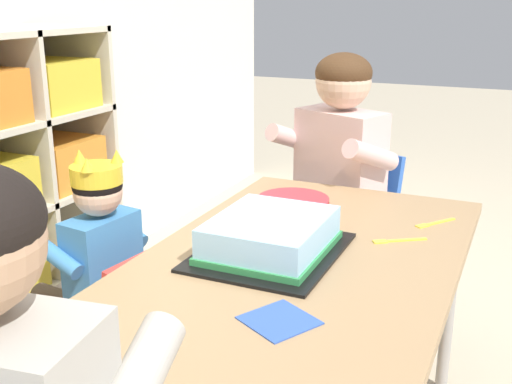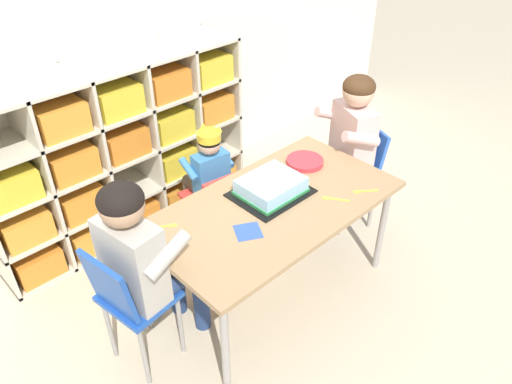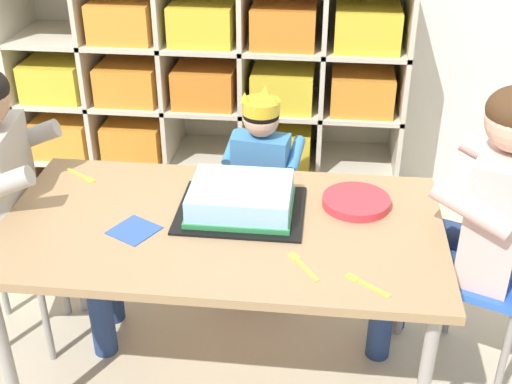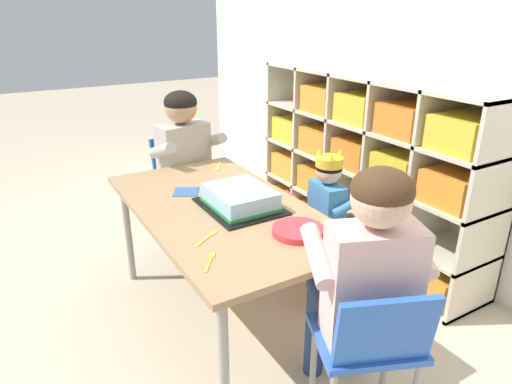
{
  "view_description": "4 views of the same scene",
  "coord_description": "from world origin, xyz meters",
  "px_view_note": "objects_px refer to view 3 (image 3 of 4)",
  "views": [
    {
      "loc": [
        -1.24,
        -0.47,
        1.22
      ],
      "look_at": [
        0.08,
        0.12,
        0.77
      ],
      "focal_mm": 44.08,
      "sensor_mm": 36.0,
      "label": 1
    },
    {
      "loc": [
        -1.47,
        -1.4,
        2.14
      ],
      "look_at": [
        -0.05,
        0.08,
        0.68
      ],
      "focal_mm": 34.83,
      "sensor_mm": 36.0,
      "label": 2
    },
    {
      "loc": [
        0.29,
        -1.67,
        1.71
      ],
      "look_at": [
        0.09,
        0.1,
        0.68
      ],
      "focal_mm": 47.03,
      "sensor_mm": 36.0,
      "label": 3
    },
    {
      "loc": [
        1.73,
        -0.83,
        1.48
      ],
      "look_at": [
        0.07,
        0.15,
        0.69
      ],
      "focal_mm": 31.71,
      "sensor_mm": 36.0,
      "label": 4
    }
  ],
  "objects_px": {
    "guest_at_table_side": "(479,206)",
    "fork_near_child_seat": "(82,176)",
    "activity_table": "(222,237)",
    "child_with_crown": "(264,163)",
    "fork_scattered_mid_table": "(302,265)",
    "paper_plate_stack": "(356,202)",
    "adult_helper_seated": "(16,184)",
    "classroom_chair_blue": "(258,210)",
    "fork_beside_plate_stack": "(365,284)",
    "classroom_chair_guest_side": "(503,272)",
    "birthday_cake_on_tray": "(241,200)"
  },
  "relations": [
    {
      "from": "classroom_chair_guest_side",
      "to": "child_with_crown",
      "type": "bearing_deg",
      "value": -99.55
    },
    {
      "from": "classroom_chair_blue",
      "to": "fork_scattered_mid_table",
      "type": "height_order",
      "value": "fork_scattered_mid_table"
    },
    {
      "from": "guest_at_table_side",
      "to": "fork_near_child_seat",
      "type": "relative_size",
      "value": 8.19
    },
    {
      "from": "guest_at_table_side",
      "to": "fork_beside_plate_stack",
      "type": "xyz_separation_m",
      "value": [
        -0.36,
        -0.41,
        -0.01
      ]
    },
    {
      "from": "guest_at_table_side",
      "to": "birthday_cake_on_tray",
      "type": "height_order",
      "value": "guest_at_table_side"
    },
    {
      "from": "classroom_chair_guest_side",
      "to": "birthday_cake_on_tray",
      "type": "distance_m",
      "value": 0.87
    },
    {
      "from": "classroom_chair_guest_side",
      "to": "fork_scattered_mid_table",
      "type": "bearing_deg",
      "value": -41.78
    },
    {
      "from": "activity_table",
      "to": "fork_scattered_mid_table",
      "type": "relative_size",
      "value": 10.49
    },
    {
      "from": "birthday_cake_on_tray",
      "to": "fork_near_child_seat",
      "type": "bearing_deg",
      "value": 163.99
    },
    {
      "from": "classroom_chair_blue",
      "to": "paper_plate_stack",
      "type": "relative_size",
      "value": 2.73
    },
    {
      "from": "child_with_crown",
      "to": "paper_plate_stack",
      "type": "bearing_deg",
      "value": 133.41
    },
    {
      "from": "classroom_chair_guest_side",
      "to": "paper_plate_stack",
      "type": "bearing_deg",
      "value": -71.34
    },
    {
      "from": "child_with_crown",
      "to": "fork_near_child_seat",
      "type": "bearing_deg",
      "value": 42.09
    },
    {
      "from": "child_with_crown",
      "to": "adult_helper_seated",
      "type": "height_order",
      "value": "adult_helper_seated"
    },
    {
      "from": "classroom_chair_blue",
      "to": "child_with_crown",
      "type": "height_order",
      "value": "child_with_crown"
    },
    {
      "from": "adult_helper_seated",
      "to": "fork_near_child_seat",
      "type": "xyz_separation_m",
      "value": [
        0.19,
        0.1,
        -0.01
      ]
    },
    {
      "from": "fork_scattered_mid_table",
      "to": "fork_near_child_seat",
      "type": "xyz_separation_m",
      "value": [
        -0.76,
        0.42,
        0.0
      ]
    },
    {
      "from": "paper_plate_stack",
      "to": "fork_scattered_mid_table",
      "type": "bearing_deg",
      "value": -114.18
    },
    {
      "from": "adult_helper_seated",
      "to": "guest_at_table_side",
      "type": "height_order",
      "value": "guest_at_table_side"
    },
    {
      "from": "fork_near_child_seat",
      "to": "adult_helper_seated",
      "type": "bearing_deg",
      "value": 62.41
    },
    {
      "from": "activity_table",
      "to": "child_with_crown",
      "type": "height_order",
      "value": "child_with_crown"
    },
    {
      "from": "adult_helper_seated",
      "to": "guest_at_table_side",
      "type": "bearing_deg",
      "value": -96.76
    },
    {
      "from": "fork_scattered_mid_table",
      "to": "child_with_crown",
      "type": "bearing_deg",
      "value": 159.52
    },
    {
      "from": "classroom_chair_blue",
      "to": "adult_helper_seated",
      "type": "relative_size",
      "value": 0.56
    },
    {
      "from": "adult_helper_seated",
      "to": "classroom_chair_guest_side",
      "type": "distance_m",
      "value": 1.59
    },
    {
      "from": "classroom_chair_blue",
      "to": "fork_near_child_seat",
      "type": "bearing_deg",
      "value": 35.22
    },
    {
      "from": "guest_at_table_side",
      "to": "fork_scattered_mid_table",
      "type": "height_order",
      "value": "guest_at_table_side"
    },
    {
      "from": "fork_scattered_mid_table",
      "to": "fork_beside_plate_stack",
      "type": "bearing_deg",
      "value": 35.24
    },
    {
      "from": "classroom_chair_blue",
      "to": "classroom_chair_guest_side",
      "type": "distance_m",
      "value": 0.93
    },
    {
      "from": "child_with_crown",
      "to": "guest_at_table_side",
      "type": "relative_size",
      "value": 0.79
    },
    {
      "from": "fork_scattered_mid_table",
      "to": "adult_helper_seated",
      "type": "bearing_deg",
      "value": -142.09
    },
    {
      "from": "classroom_chair_blue",
      "to": "fork_scattered_mid_table",
      "type": "distance_m",
      "value": 0.79
    },
    {
      "from": "classroom_chair_blue",
      "to": "fork_beside_plate_stack",
      "type": "relative_size",
      "value": 4.93
    },
    {
      "from": "fork_beside_plate_stack",
      "to": "fork_scattered_mid_table",
      "type": "xyz_separation_m",
      "value": [
        -0.17,
        0.07,
        0.0
      ]
    },
    {
      "from": "paper_plate_stack",
      "to": "fork_scattered_mid_table",
      "type": "xyz_separation_m",
      "value": [
        -0.15,
        -0.34,
        -0.01
      ]
    },
    {
      "from": "guest_at_table_side",
      "to": "fork_scattered_mid_table",
      "type": "relative_size",
      "value": 8.24
    },
    {
      "from": "adult_helper_seated",
      "to": "classroom_chair_blue",
      "type": "bearing_deg",
      "value": -70.2
    },
    {
      "from": "child_with_crown",
      "to": "classroom_chair_guest_side",
      "type": "xyz_separation_m",
      "value": [
        0.82,
        -0.51,
        -0.08
      ]
    },
    {
      "from": "child_with_crown",
      "to": "birthday_cake_on_tray",
      "type": "relative_size",
      "value": 2.13
    },
    {
      "from": "activity_table",
      "to": "adult_helper_seated",
      "type": "distance_m",
      "value": 0.71
    },
    {
      "from": "birthday_cake_on_tray",
      "to": "fork_near_child_seat",
      "type": "relative_size",
      "value": 3.05
    },
    {
      "from": "fork_scattered_mid_table",
      "to": "paper_plate_stack",
      "type": "bearing_deg",
      "value": 122.35
    },
    {
      "from": "guest_at_table_side",
      "to": "activity_table",
      "type": "bearing_deg",
      "value": -56.07
    },
    {
      "from": "adult_helper_seated",
      "to": "paper_plate_stack",
      "type": "xyz_separation_m",
      "value": [
        1.1,
        0.02,
        -0.0
      ]
    },
    {
      "from": "fork_beside_plate_stack",
      "to": "classroom_chair_guest_side",
      "type": "bearing_deg",
      "value": 75.44
    },
    {
      "from": "child_with_crown",
      "to": "fork_scattered_mid_table",
      "type": "relative_size",
      "value": 6.53
    },
    {
      "from": "adult_helper_seated",
      "to": "fork_scattered_mid_table",
      "type": "relative_size",
      "value": 8.23
    },
    {
      "from": "activity_table",
      "to": "birthday_cake_on_tray",
      "type": "height_order",
      "value": "birthday_cake_on_tray"
    },
    {
      "from": "guest_at_table_side",
      "to": "birthday_cake_on_tray",
      "type": "bearing_deg",
      "value": -60.95
    },
    {
      "from": "fork_near_child_seat",
      "to": "guest_at_table_side",
      "type": "bearing_deg",
      "value": -149.86
    }
  ]
}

